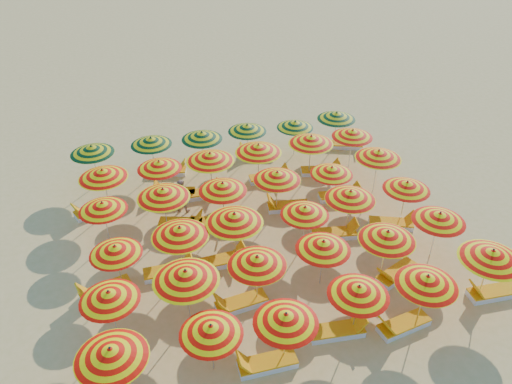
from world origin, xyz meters
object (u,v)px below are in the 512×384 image
at_px(umbrella_2, 286,318).
at_px(umbrella_29, 352,133).
at_px(umbrella_33, 247,128).
at_px(lounger_11, 392,223).
at_px(umbrella_7, 186,275).
at_px(umbrella_20, 223,187).
at_px(umbrella_26, 210,157).
at_px(umbrella_12, 115,250).
at_px(umbrella_18, 103,206).
at_px(lounger_16, 95,210).
at_px(lounger_10, 335,233).
at_px(umbrella_30, 92,150).
at_px(lounger_21, 168,171).
at_px(umbrella_8, 257,261).
at_px(umbrella_11, 439,217).
at_px(lounger_12, 182,223).
at_px(lounger_23, 346,145).
at_px(umbrella_25, 159,165).
at_px(umbrella_10, 387,236).
at_px(umbrella_35, 337,116).
at_px(umbrella_17, 407,186).
at_px(lounger_15, 340,196).
at_px(umbrella_4, 427,280).
at_px(lounger_22, 257,154).
at_px(umbrella_16, 350,195).
at_px(lounger_14, 287,206).
at_px(lounger_5, 240,303).
at_px(lounger_8, 170,271).
at_px(umbrella_32, 202,136).
at_px(lounger_4, 492,293).
at_px(umbrella_9, 323,245).
at_px(lounger_13, 212,223).
at_px(lounger_2, 338,331).
at_px(umbrella_21, 277,176).
at_px(umbrella_22, 332,171).
at_px(umbrella_15, 305,211).
at_px(lounger_6, 396,273).
at_px(lounger_19, 269,178).
at_px(lounger_7, 104,290).
at_px(lounger_1, 266,363).
at_px(umbrella_23, 379,154).
at_px(umbrella_13, 180,232).
at_px(umbrella_27, 258,148).
at_px(umbrella_0, 111,353).
at_px(lounger_18, 201,194).
at_px(umbrella_1, 211,330).
at_px(umbrella_14, 234,218).
at_px(beachgoer_b, 181,195).
at_px(umbrella_31, 151,141).
at_px(umbrella_3, 359,290).
at_px(lounger_9, 223,261).

xyz_separation_m(umbrella_2, umbrella_29, (6.76, 9.32, 0.03)).
distance_m(umbrella_33, lounger_11, 8.02).
relative_size(umbrella_7, umbrella_20, 0.89).
bearing_deg(umbrella_26, umbrella_20, -90.83).
distance_m(umbrella_12, umbrella_18, 2.59).
bearing_deg(lounger_16, lounger_10, 133.42).
bearing_deg(umbrella_30, lounger_21, -1.73).
height_order(umbrella_8, umbrella_20, umbrella_8).
distance_m(umbrella_11, lounger_12, 9.66).
height_order(umbrella_29, lounger_23, umbrella_29).
bearing_deg(umbrella_25, umbrella_10, -47.34).
bearing_deg(umbrella_35, umbrella_26, -161.78).
distance_m(umbrella_17, lounger_15, 3.13).
height_order(umbrella_4, lounger_22, umbrella_4).
relative_size(umbrella_16, lounger_14, 1.29).
xyz_separation_m(lounger_5, lounger_8, (-1.93, 2.21, 0.00)).
height_order(umbrella_32, lounger_4, umbrella_32).
distance_m(umbrella_9, lounger_23, 10.09).
relative_size(umbrella_11, lounger_13, 1.30).
xyz_separation_m(umbrella_9, lounger_2, (-0.37, -2.20, -1.55)).
xyz_separation_m(umbrella_2, umbrella_20, (-0.00, 6.83, 0.04)).
bearing_deg(umbrella_9, umbrella_21, 90.37).
bearing_deg(umbrella_30, umbrella_22, -26.34).
bearing_deg(umbrella_15, lounger_6, -45.52).
xyz_separation_m(umbrella_9, lounger_19, (0.50, 6.75, -1.55)).
distance_m(umbrella_8, lounger_7, 5.37).
relative_size(umbrella_15, lounger_21, 1.16).
relative_size(umbrella_16, lounger_16, 1.28).
relative_size(umbrella_10, lounger_1, 1.42).
bearing_deg(umbrella_23, umbrella_35, 89.55).
height_order(umbrella_32, lounger_15, umbrella_32).
relative_size(umbrella_10, umbrella_23, 1.03).
distance_m(umbrella_13, lounger_4, 10.61).
distance_m(umbrella_2, umbrella_16, 6.48).
xyz_separation_m(umbrella_10, umbrella_27, (-2.27, 6.84, 0.08)).
relative_size(umbrella_23, umbrella_32, 1.14).
relative_size(umbrella_0, lounger_18, 1.41).
bearing_deg(umbrella_30, umbrella_8, -62.94).
relative_size(umbrella_1, umbrella_14, 0.93).
bearing_deg(lounger_4, lounger_14, -49.45).
xyz_separation_m(umbrella_22, lounger_21, (-6.06, 4.46, -1.48)).
bearing_deg(beachgoer_b, umbrella_31, -51.59).
relative_size(umbrella_25, umbrella_33, 1.26).
bearing_deg(lounger_6, umbrella_3, 12.84).
bearing_deg(umbrella_20, lounger_2, -73.72).
distance_m(umbrella_15, lounger_2, 4.50).
relative_size(umbrella_33, lounger_4, 1.08).
bearing_deg(umbrella_26, umbrella_25, 171.83).
bearing_deg(lounger_9, lounger_11, -0.74).
relative_size(umbrella_22, lounger_15, 1.26).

